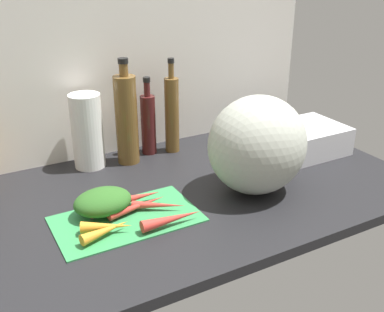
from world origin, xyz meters
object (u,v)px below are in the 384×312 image
(carrot_4, at_px, (106,226))
(bottle_0, at_px, (126,119))
(cutting_board, at_px, (127,218))
(carrot_0, at_px, (172,219))
(carrot_3, at_px, (105,231))
(carrot_1, at_px, (138,206))
(paper_towel_roll, at_px, (87,131))
(bottle_1, at_px, (148,123))
(carrot_2, at_px, (134,198))
(bottle_2, at_px, (172,114))
(carrot_6, at_px, (158,205))
(winter_squash, at_px, (257,145))
(dish_rack, at_px, (304,139))
(carrot_5, at_px, (108,204))

(carrot_4, height_order, bottle_0, bottle_0)
(cutting_board, relative_size, carrot_0, 2.30)
(carrot_3, bearing_deg, carrot_1, 33.16)
(carrot_1, xyz_separation_m, paper_towel_roll, (-0.02, 0.36, 0.10))
(carrot_4, relative_size, bottle_0, 0.36)
(carrot_3, height_order, bottle_1, bottle_1)
(carrot_2, xyz_separation_m, bottle_2, (0.27, 0.30, 0.11))
(carrot_1, xyz_separation_m, carrot_6, (0.05, -0.02, -0.00))
(winter_squash, xyz_separation_m, dish_rack, (0.33, 0.15, -0.10))
(cutting_board, relative_size, carrot_6, 2.63)
(carrot_5, relative_size, paper_towel_roll, 0.51)
(carrot_2, distance_m, dish_rack, 0.68)
(carrot_2, relative_size, carrot_6, 1.10)
(carrot_0, distance_m, carrot_3, 0.17)
(carrot_1, relative_size, bottle_0, 0.50)
(carrot_4, bearing_deg, carrot_2, 41.36)
(carrot_6, distance_m, bottle_2, 0.45)
(dish_rack, bearing_deg, carrot_1, -171.13)
(carrot_4, bearing_deg, carrot_3, -117.48)
(carrot_6, distance_m, paper_towel_roll, 0.40)
(carrot_1, bearing_deg, carrot_5, 146.99)
(carrot_4, relative_size, paper_towel_roll, 0.52)
(carrot_1, xyz_separation_m, carrot_3, (-0.12, -0.08, 0.00))
(bottle_1, xyz_separation_m, dish_rack, (0.49, -0.26, -0.06))
(carrot_6, distance_m, winter_squash, 0.33)
(carrot_2, bearing_deg, bottle_1, 59.33)
(carrot_1, height_order, bottle_1, bottle_1)
(carrot_1, height_order, carrot_4, carrot_4)
(cutting_board, relative_size, carrot_4, 3.00)
(paper_towel_roll, bearing_deg, carrot_1, -86.82)
(carrot_1, xyz_separation_m, dish_rack, (0.69, 0.11, 0.03))
(cutting_board, distance_m, carrot_2, 0.08)
(carrot_3, height_order, bottle_2, bottle_2)
(cutting_board, bearing_deg, carrot_4, -149.26)
(paper_towel_roll, height_order, bottle_2, bottle_2)
(carrot_2, xyz_separation_m, carrot_5, (-0.07, 0.00, -0.00))
(carrot_1, bearing_deg, carrot_2, 82.40)
(dish_rack, bearing_deg, carrot_3, -167.08)
(carrot_1, distance_m, carrot_5, 0.08)
(carrot_1, xyz_separation_m, bottle_2, (0.28, 0.34, 0.12))
(carrot_1, distance_m, winter_squash, 0.38)
(carrot_1, bearing_deg, cutting_board, -153.78)
(bottle_0, bearing_deg, carrot_3, -118.83)
(carrot_6, xyz_separation_m, paper_towel_roll, (-0.07, 0.38, 0.10))
(carrot_3, xyz_separation_m, bottle_0, (0.22, 0.41, 0.13))
(carrot_5, relative_size, winter_squash, 0.42)
(carrot_1, height_order, dish_rack, dish_rack)
(carrot_5, xyz_separation_m, carrot_6, (0.12, -0.07, -0.00))
(bottle_2, height_order, dish_rack, bottle_2)
(paper_towel_roll, bearing_deg, carrot_0, -81.60)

